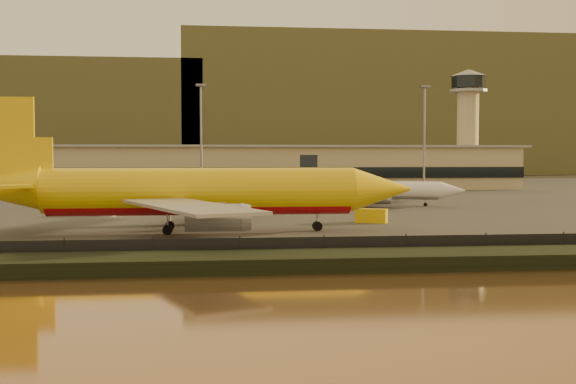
# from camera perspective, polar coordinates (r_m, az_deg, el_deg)

# --- Properties ---
(ground) EXTENTS (900.00, 900.00, 0.00)m
(ground) POSITION_cam_1_polar(r_m,az_deg,el_deg) (81.47, -0.04, -4.21)
(ground) COLOR black
(ground) RESTS_ON ground
(embankment) EXTENTS (320.00, 7.00, 1.40)m
(embankment) POSITION_cam_1_polar(r_m,az_deg,el_deg) (64.67, 1.69, -5.48)
(embankment) COLOR black
(embankment) RESTS_ON ground
(tarmac) EXTENTS (320.00, 220.00, 0.20)m
(tarmac) POSITION_cam_1_polar(r_m,az_deg,el_deg) (175.83, -3.56, -0.31)
(tarmac) COLOR #2D2D2D
(tarmac) RESTS_ON ground
(perimeter_fence) EXTENTS (300.00, 0.05, 2.20)m
(perimeter_fence) POSITION_cam_1_polar(r_m,az_deg,el_deg) (68.51, 1.21, -4.49)
(perimeter_fence) COLOR black
(perimeter_fence) RESTS_ON tarmac
(terminal_building) EXTENTS (202.00, 25.00, 12.60)m
(terminal_building) POSITION_cam_1_polar(r_m,az_deg,el_deg) (205.96, -8.06, 1.86)
(terminal_building) COLOR tan
(terminal_building) RESTS_ON tarmac
(control_tower) EXTENTS (11.20, 11.20, 35.50)m
(control_tower) POSITION_cam_1_polar(r_m,az_deg,el_deg) (225.94, 14.03, 5.81)
(control_tower) COLOR tan
(control_tower) RESTS_ON tarmac
(apron_light_masts) EXTENTS (152.20, 12.20, 25.40)m
(apron_light_masts) POSITION_cam_1_polar(r_m,az_deg,el_deg) (157.27, 2.29, 4.99)
(apron_light_masts) COLOR slate
(apron_light_masts) RESTS_ON tarmac
(distant_hills) EXTENTS (470.00, 160.00, 70.00)m
(distant_hills) POSITION_cam_1_polar(r_m,az_deg,el_deg) (420.99, -8.18, 5.85)
(distant_hills) COLOR brown
(distant_hills) RESTS_ON ground
(dhl_cargo_jet) EXTENTS (57.22, 56.28, 17.15)m
(dhl_cargo_jet) POSITION_cam_1_polar(r_m,az_deg,el_deg) (93.25, -7.54, -0.04)
(dhl_cargo_jet) COLOR yellow
(dhl_cargo_jet) RESTS_ON tarmac
(white_narrowbody_jet) EXTENTS (32.94, 31.11, 9.92)m
(white_narrowbody_jet) POSITION_cam_1_polar(r_m,az_deg,el_deg) (142.60, 6.93, 0.14)
(white_narrowbody_jet) COLOR white
(white_narrowbody_jet) RESTS_ON tarmac
(gse_vehicle_yellow) EXTENTS (4.99, 3.74, 2.05)m
(gse_vehicle_yellow) POSITION_cam_1_polar(r_m,az_deg,el_deg) (106.39, 6.60, -1.88)
(gse_vehicle_yellow) COLOR yellow
(gse_vehicle_yellow) RESTS_ON tarmac
(gse_vehicle_white) EXTENTS (4.60, 3.42, 1.89)m
(gse_vehicle_white) POSITION_cam_1_polar(r_m,az_deg,el_deg) (121.36, -14.32, -1.39)
(gse_vehicle_white) COLOR white
(gse_vehicle_white) RESTS_ON tarmac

